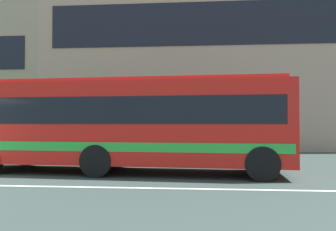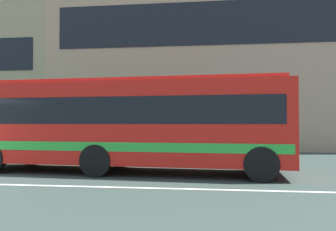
% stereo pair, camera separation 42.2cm
% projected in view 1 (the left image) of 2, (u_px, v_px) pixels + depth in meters
% --- Properties ---
extents(apartment_block_right, '(23.16, 10.05, 12.92)m').
position_uv_depth(apartment_block_right, '(222.00, 57.00, 24.48)').
color(apartment_block_right, tan).
rests_on(apartment_block_right, ground_plane).
extents(transit_bus, '(10.76, 3.16, 3.09)m').
position_uv_depth(transit_bus, '(127.00, 122.00, 11.32)').
color(transit_bus, red).
rests_on(transit_bus, ground_plane).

